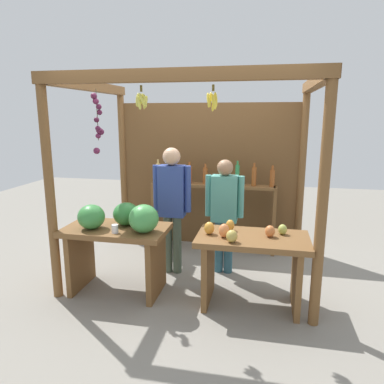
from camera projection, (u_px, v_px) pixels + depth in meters
name	position (u px, v px, depth m)	size (l,w,h in m)	color
ground_plane	(195.00, 269.00, 4.70)	(12.00, 12.00, 0.00)	gray
market_stall	(201.00, 158.00, 4.84)	(2.86, 2.11, 2.40)	brown
fruit_counter_left	(119.00, 233.00, 3.96)	(1.15, 0.64, 1.07)	brown
fruit_counter_right	(251.00, 255.00, 3.72)	(1.15, 0.64, 0.91)	brown
bottle_shelf_unit	(212.00, 197.00, 5.23)	(1.83, 0.22, 1.35)	brown
vendor_man	(172.00, 199.00, 4.43)	(0.48, 0.22, 1.60)	#465544
vendor_woman	(224.00, 207.00, 4.44)	(0.48, 0.20, 1.46)	#2C5A6C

